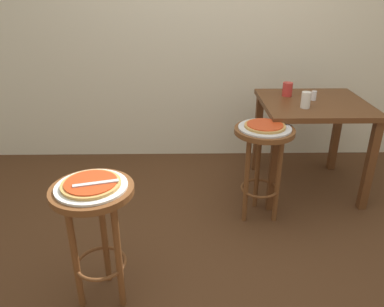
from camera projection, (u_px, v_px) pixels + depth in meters
name	position (u px, v px, depth m)	size (l,w,h in m)	color
ground_plane	(221.00, 256.00, 2.47)	(6.00, 6.00, 0.00)	#4C2D19
stool_foreground	(95.00, 217.00, 1.94)	(0.42, 0.42, 0.71)	brown
serving_plate_foreground	(91.00, 187.00, 1.86)	(0.36, 0.36, 0.01)	white
pizza_foreground	(91.00, 184.00, 1.85)	(0.29, 0.29, 0.02)	tan
stool_middle	(263.00, 152.00, 2.67)	(0.42, 0.42, 0.71)	brown
serving_plate_middle	(265.00, 128.00, 2.60)	(0.37, 0.37, 0.01)	silver
pizza_middle	(265.00, 126.00, 2.59)	(0.28, 0.28, 0.02)	tan
dining_table	(313.00, 117.00, 3.03)	(0.82, 0.79, 0.77)	#5B3319
cup_near_edge	(306.00, 100.00, 2.81)	(0.07, 0.07, 0.12)	silver
cup_far_edge	(287.00, 89.00, 3.10)	(0.08, 0.08, 0.11)	red
condiment_shaker	(314.00, 96.00, 3.00)	(0.04, 0.04, 0.08)	white
pizza_server_knife	(96.00, 183.00, 1.83)	(0.22, 0.02, 0.01)	silver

